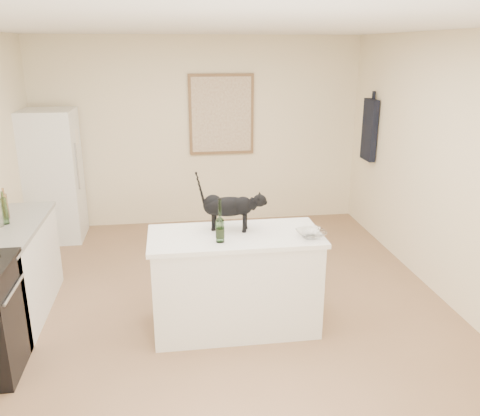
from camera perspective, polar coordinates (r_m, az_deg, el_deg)
name	(u,v)px	position (r m, az deg, el deg)	size (l,w,h in m)	color
floor	(222,315)	(4.87, -2.04, -12.16)	(5.50, 5.50, 0.00)	#956F4F
ceiling	(219,26)	(4.21, -2.46, 20.09)	(5.50, 5.50, 0.00)	white
wall_back	(200,133)	(7.05, -4.60, 8.59)	(4.50, 4.50, 0.00)	beige
wall_front	(302,385)	(1.89, 7.08, -19.52)	(4.50, 4.50, 0.00)	beige
wall_right	(459,175)	(5.10, 23.83, 3.47)	(5.50, 5.50, 0.00)	beige
island_base	(235,283)	(4.50, -0.55, -8.61)	(1.44, 0.67, 0.86)	white
island_top	(235,236)	(4.32, -0.56, -3.26)	(1.50, 0.70, 0.04)	white
left_cabinets	(11,273)	(5.15, -24.77, -6.81)	(0.60, 1.40, 0.86)	white
left_countertop	(4,228)	(4.99, -25.44, -2.09)	(0.62, 1.44, 0.04)	gray
fridge	(52,176)	(6.90, -20.68, 3.46)	(0.68, 0.68, 1.70)	white
artwork_frame	(221,115)	(7.00, -2.15, 10.64)	(0.90, 0.03, 1.10)	brown
artwork_canvas	(222,115)	(6.99, -2.13, 10.62)	(0.82, 0.00, 1.02)	beige
hanging_garment	(370,130)	(6.85, 14.62, 8.64)	(0.08, 0.34, 0.80)	black
black_cat	(228,209)	(4.35, -1.35, -0.12)	(0.55, 0.16, 0.38)	black
wine_bottle	(220,223)	(4.09, -2.31, -1.72)	(0.07, 0.07, 0.33)	#285923
glass_bowl	(311,234)	(4.28, 8.13, -2.95)	(0.24, 0.24, 0.06)	white
fridge_paper	(77,137)	(6.78, -18.20, 7.75)	(0.01, 0.15, 0.20)	white
counter_bottle_cluster	(2,210)	(5.01, -25.58, -0.17)	(0.10, 0.29, 0.30)	#9CA99C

